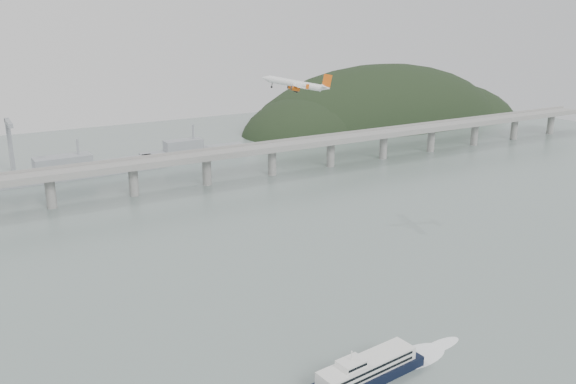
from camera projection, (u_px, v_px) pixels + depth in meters
ground at (358, 316)px, 237.12m from camera, size 900.00×900.00×0.00m
bridge at (176, 163)px, 397.51m from camera, size 800.00×22.00×23.90m
headland at (390, 138)px, 653.84m from camera, size 365.00×155.00×156.00m
ferry at (367, 371)px, 195.07m from camera, size 70.43×17.58×13.29m
airliner at (297, 84)px, 316.04m from camera, size 36.19×33.71×10.15m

